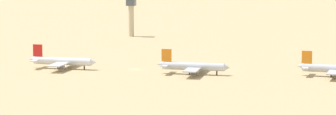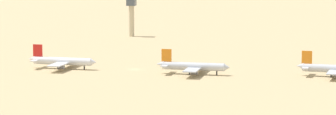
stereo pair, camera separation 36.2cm
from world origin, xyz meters
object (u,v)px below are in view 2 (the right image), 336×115
(parked_jet_orange_5, at_px, (334,69))
(control_tower, at_px, (131,13))
(parked_jet_orange_4, at_px, (193,66))
(parked_jet_red_3, at_px, (62,61))

(parked_jet_orange_5, bearing_deg, control_tower, 138.06)
(parked_jet_orange_4, relative_size, control_tower, 1.31)
(parked_jet_red_3, distance_m, parked_jet_orange_4, 57.44)
(parked_jet_red_3, bearing_deg, parked_jet_orange_5, 2.83)
(control_tower, bearing_deg, parked_jet_orange_4, -67.68)
(parked_jet_orange_4, bearing_deg, parked_jet_red_3, 177.57)
(parked_jet_orange_4, bearing_deg, parked_jet_orange_5, 6.42)
(parked_jet_orange_4, xyz_separation_m, control_tower, (-57.19, 139.33, 10.79))
(parked_jet_red_3, bearing_deg, control_tower, 93.83)
(parked_jet_orange_4, xyz_separation_m, parked_jet_orange_5, (56.53, 3.42, -0.01))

